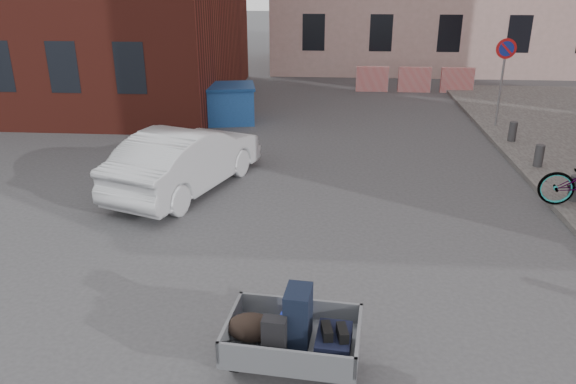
{
  "coord_description": "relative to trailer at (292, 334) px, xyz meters",
  "views": [
    {
      "loc": [
        0.8,
        -8.01,
        4.72
      ],
      "look_at": [
        0.12,
        0.98,
        1.1
      ],
      "focal_mm": 35.0,
      "sensor_mm": 36.0,
      "label": 1
    }
  ],
  "objects": [
    {
      "name": "trailer",
      "position": [
        0.0,
        0.0,
        0.0
      ],
      "size": [
        1.7,
        1.88,
        1.2
      ],
      "rotation": [
        0.0,
        0.0,
        -0.1
      ],
      "color": "black",
      "rests_on": "ground"
    },
    {
      "name": "barriers",
      "position": [
        3.77,
        17.39,
        -0.11
      ],
      "size": [
        4.7,
        0.18,
        1.0
      ],
      "color": "red",
      "rests_on": "ground"
    },
    {
      "name": "silver_car",
      "position": [
        -2.8,
        6.12,
        0.11
      ],
      "size": [
        2.93,
        4.64,
        1.44
      ],
      "primitive_type": "imported",
      "rotation": [
        0.0,
        0.0,
        2.79
      ],
      "color": "#B4B6BB",
      "rests_on": "ground"
    },
    {
      "name": "dumpster",
      "position": [
        -3.49,
        12.03,
        0.0
      ],
      "size": [
        3.12,
        2.01,
        1.21
      ],
      "rotation": [
        0.0,
        0.0,
        0.19
      ],
      "color": "#2254A3",
      "rests_on": "ground"
    },
    {
      "name": "bollards",
      "position": [
        5.57,
        5.79,
        -0.21
      ],
      "size": [
        0.22,
        9.02,
        0.55
      ],
      "color": "#3A3A3D",
      "rests_on": "sidewalk"
    },
    {
      "name": "ground",
      "position": [
        -0.43,
        2.39,
        -0.61
      ],
      "size": [
        120.0,
        120.0,
        0.0
      ],
      "primitive_type": "plane",
      "color": "#38383A",
      "rests_on": "ground"
    },
    {
      "name": "no_parking_sign",
      "position": [
        5.57,
        11.88,
        1.41
      ],
      "size": [
        0.6,
        0.09,
        2.65
      ],
      "color": "gray",
      "rests_on": "sidewalk"
    }
  ]
}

